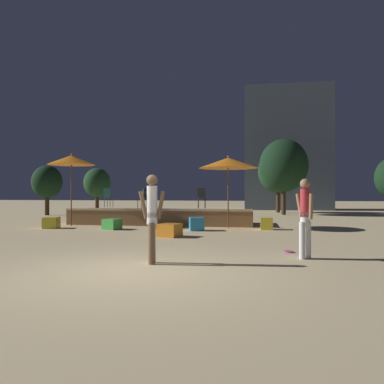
{
  "coord_description": "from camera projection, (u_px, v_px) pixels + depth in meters",
  "views": [
    {
      "loc": [
        2.11,
        -6.46,
        1.42
      ],
      "look_at": [
        0.0,
        6.35,
        1.45
      ],
      "focal_mm": 35.0,
      "sensor_mm": 36.0,
      "label": 1
    }
  ],
  "objects": [
    {
      "name": "ground_plane",
      "position": [
        135.0,
        272.0,
        6.72
      ],
      "size": [
        120.0,
        120.0,
        0.0
      ],
      "primitive_type": "plane",
      "color": "#D1B784"
    },
    {
      "name": "wooden_deck",
      "position": [
        163.0,
        217.0,
        17.14
      ],
      "size": [
        8.18,
        2.53,
        0.73
      ],
      "color": "olive",
      "rests_on": "ground"
    },
    {
      "name": "patio_umbrella_0",
      "position": [
        71.0,
        160.0,
        16.1
      ],
      "size": [
        2.02,
        2.02,
        3.11
      ],
      "color": "brown",
      "rests_on": "ground"
    },
    {
      "name": "patio_umbrella_1",
      "position": [
        228.0,
        163.0,
        15.07
      ],
      "size": [
        2.39,
        2.39,
        2.92
      ],
      "color": "brown",
      "rests_on": "ground"
    },
    {
      "name": "cube_seat_0",
      "position": [
        267.0,
        224.0,
        14.43
      ],
      "size": [
        0.46,
        0.46,
        0.46
      ],
      "rotation": [
        0.0,
        0.0,
        0.0
      ],
      "color": "yellow",
      "rests_on": "ground"
    },
    {
      "name": "cube_seat_1",
      "position": [
        197.0,
        224.0,
        14.07
      ],
      "size": [
        0.65,
        0.65,
        0.5
      ],
      "rotation": [
        0.0,
        0.0,
        0.28
      ],
      "color": "#2D9EDB",
      "rests_on": "ground"
    },
    {
      "name": "cube_seat_2",
      "position": [
        112.0,
        224.0,
        14.53
      ],
      "size": [
        0.71,
        0.71,
        0.41
      ],
      "rotation": [
        0.0,
        0.0,
        -0.3
      ],
      "color": "#4CC651",
      "rests_on": "ground"
    },
    {
      "name": "cube_seat_3",
      "position": [
        51.0,
        223.0,
        15.0
      ],
      "size": [
        0.65,
        0.65,
        0.44
      ],
      "rotation": [
        0.0,
        0.0,
        0.19
      ],
      "color": "yellow",
      "rests_on": "ground"
    },
    {
      "name": "cube_seat_4",
      "position": [
        170.0,
        230.0,
        12.09
      ],
      "size": [
        0.78,
        0.78,
        0.42
      ],
      "rotation": [
        0.0,
        0.0,
        -0.28
      ],
      "color": "orange",
      "rests_on": "ground"
    },
    {
      "name": "person_0",
      "position": [
        305.0,
        215.0,
        8.05
      ],
      "size": [
        0.36,
        0.43,
        1.73
      ],
      "rotation": [
        0.0,
        0.0,
        0.66
      ],
      "color": "white",
      "rests_on": "ground"
    },
    {
      "name": "person_1",
      "position": [
        152.0,
        215.0,
        7.51
      ],
      "size": [
        0.54,
        0.3,
        1.79
      ],
      "rotation": [
        0.0,
        0.0,
        1.73
      ],
      "color": "brown",
      "rests_on": "ground"
    },
    {
      "name": "bistro_chair_0",
      "position": [
        202.0,
        196.0,
        16.54
      ],
      "size": [
        0.4,
        0.4,
        0.9
      ],
      "rotation": [
        0.0,
        0.0,
        3.2
      ],
      "color": "#2D3338",
      "rests_on": "wooden_deck"
    },
    {
      "name": "bistro_chair_1",
      "position": [
        145.0,
        196.0,
        18.0
      ],
      "size": [
        0.45,
        0.45,
        0.9
      ],
      "rotation": [
        0.0,
        0.0,
        1.98
      ],
      "color": "#1E4C47",
      "rests_on": "wooden_deck"
    },
    {
      "name": "bistro_chair_2",
      "position": [
        144.0,
        196.0,
        16.56
      ],
      "size": [
        0.42,
        0.42,
        0.9
      ],
      "rotation": [
        0.0,
        0.0,
        4.46
      ],
      "color": "#2D3338",
      "rests_on": "wooden_deck"
    },
    {
      "name": "bistro_chair_3",
      "position": [
        108.0,
        196.0,
        17.97
      ],
      "size": [
        0.4,
        0.4,
        0.9
      ],
      "rotation": [
        0.0,
        0.0,
        3.05
      ],
      "color": "#1E4C47",
      "rests_on": "wooden_deck"
    },
    {
      "name": "frisbee_disc",
      "position": [
        289.0,
        252.0,
        8.91
      ],
      "size": [
        0.24,
        0.24,
        0.03
      ],
      "color": "#E54C99",
      "rests_on": "ground"
    },
    {
      "name": "background_tree_0",
      "position": [
        284.0,
        166.0,
        24.17
      ],
      "size": [
        3.11,
        3.11,
        4.91
      ],
      "color": "#3D2B1C",
      "rests_on": "ground"
    },
    {
      "name": "background_tree_1",
      "position": [
        97.0,
        183.0,
        28.16
      ],
      "size": [
        2.0,
        2.0,
        3.29
      ],
      "color": "#3D2B1C",
      "rests_on": "ground"
    },
    {
      "name": "background_tree_2",
      "position": [
        47.0,
        182.0,
        23.73
      ],
      "size": [
        1.9,
        1.9,
        3.16
      ],
      "color": "#3D2B1C",
      "rests_on": "ground"
    },
    {
      "name": "background_tree_4",
      "position": [
        278.0,
        171.0,
        26.99
      ],
      "size": [
        2.87,
        2.87,
        4.57
      ],
      "color": "#3D2B1C",
      "rests_on": "ground"
    },
    {
      "name": "distant_building",
      "position": [
        287.0,
        149.0,
        31.99
      ],
      "size": [
        7.12,
        3.68,
        10.32
      ],
      "color": "#4C5666",
      "rests_on": "ground"
    }
  ]
}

